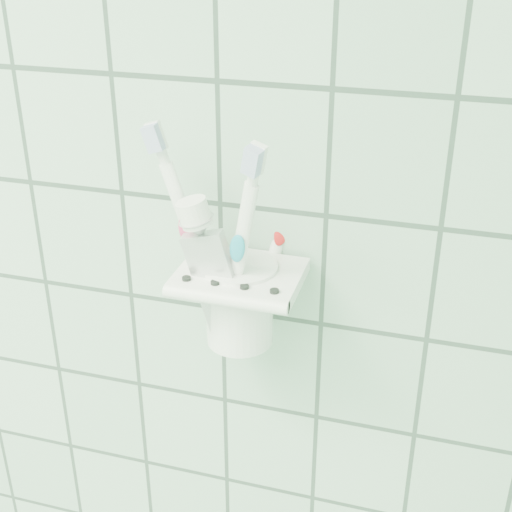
% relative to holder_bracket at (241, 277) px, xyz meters
% --- Properties ---
extents(holder_bracket, '(0.11, 0.10, 0.03)m').
position_rel_holder_bracket_xyz_m(holder_bracket, '(0.00, 0.00, 0.00)').
color(holder_bracket, white).
rests_on(holder_bracket, wall_back).
extents(cup, '(0.07, 0.07, 0.08)m').
position_rel_holder_bracket_xyz_m(cup, '(-0.00, 0.00, -0.03)').
color(cup, white).
rests_on(cup, holder_bracket).
extents(toothbrush_pink, '(0.06, 0.02, 0.21)m').
position_rel_holder_bracket_xyz_m(toothbrush_pink, '(-0.02, 0.00, 0.04)').
color(toothbrush_pink, white).
rests_on(toothbrush_pink, cup).
extents(toothbrush_blue, '(0.04, 0.09, 0.19)m').
position_rel_holder_bracket_xyz_m(toothbrush_blue, '(0.01, 0.01, 0.04)').
color(toothbrush_blue, white).
rests_on(toothbrush_blue, cup).
extents(toothbrush_orange, '(0.05, 0.05, 0.21)m').
position_rel_holder_bracket_xyz_m(toothbrush_orange, '(-0.02, 0.00, 0.04)').
color(toothbrush_orange, white).
rests_on(toothbrush_orange, cup).
extents(toothpaste_tube, '(0.06, 0.03, 0.16)m').
position_rel_holder_bracket_xyz_m(toothpaste_tube, '(-0.00, -0.01, 0.02)').
color(toothpaste_tube, silver).
rests_on(toothpaste_tube, cup).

